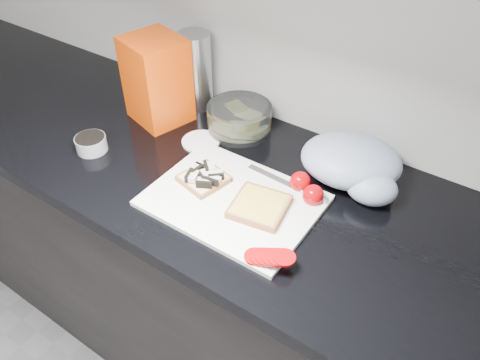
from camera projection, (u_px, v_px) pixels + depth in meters
name	position (u px, v px, depth m)	size (l,w,h in m)	color
base_cabinet	(226.00, 281.00, 1.54)	(3.50, 0.60, 0.86)	black
countertop	(223.00, 177.00, 1.25)	(3.50, 0.64, 0.04)	black
cutting_board	(233.00, 200.00, 1.14)	(0.40, 0.30, 0.01)	white
bread_left	(204.00, 177.00, 1.18)	(0.13, 0.13, 0.03)	beige
bread_right	(259.00, 206.00, 1.10)	(0.15, 0.15, 0.02)	beige
tomato_slices	(269.00, 257.00, 0.98)	(0.12, 0.08, 0.02)	#AB0308
knife	(297.00, 188.00, 1.16)	(0.23, 0.03, 0.01)	#B1B1B5
seed_tub	(91.00, 143.00, 1.29)	(0.08, 0.08, 0.04)	#929797
tub_lid	(201.00, 141.00, 1.33)	(0.11, 0.11, 0.01)	white
glass_bowl	(239.00, 118.00, 1.36)	(0.19, 0.19, 0.08)	silver
bread_bag	(157.00, 80.00, 1.35)	(0.16, 0.15, 0.25)	#FC3A04
steel_canister	(196.00, 71.00, 1.41)	(0.10, 0.10, 0.24)	#A2A2A6
grocery_bag	(354.00, 164.00, 1.17)	(0.30, 0.27, 0.11)	#959DB7
whole_tomatoes	(307.00, 188.00, 1.14)	(0.10, 0.08, 0.05)	#AB0308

